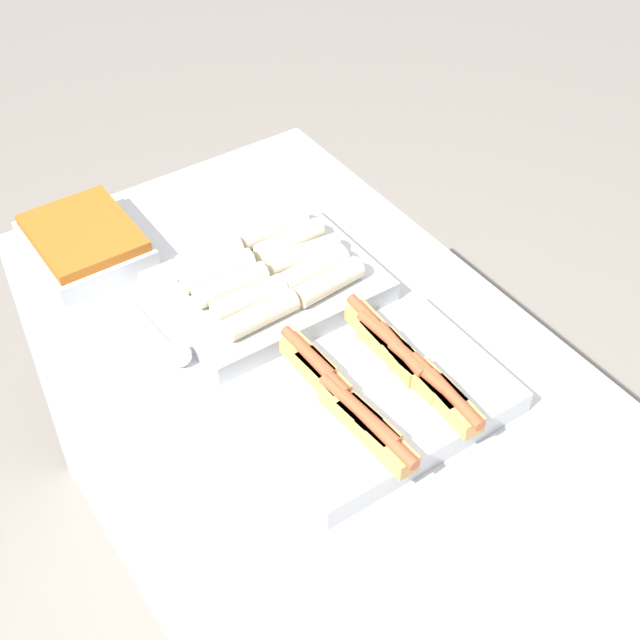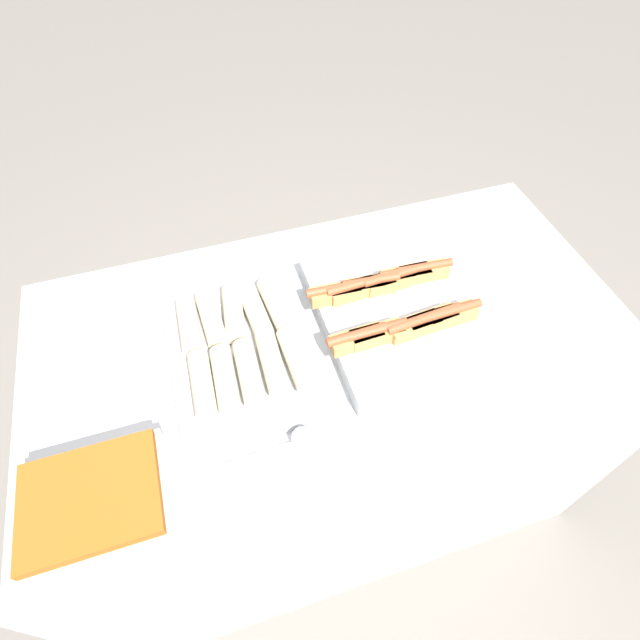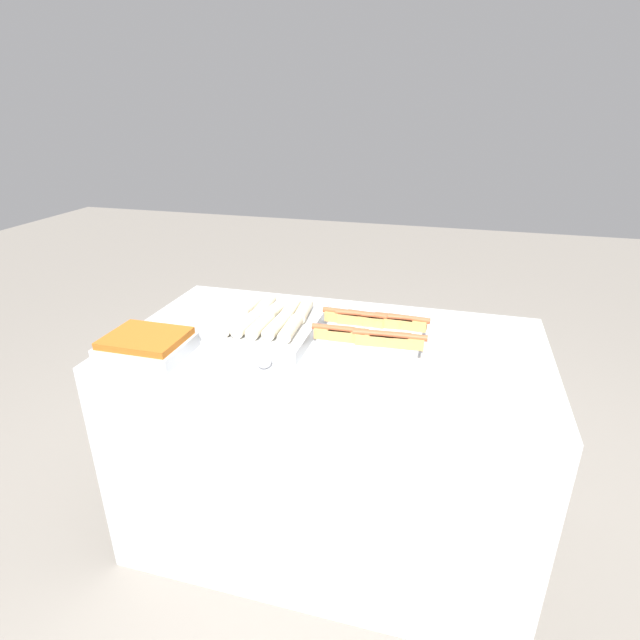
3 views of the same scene
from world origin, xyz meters
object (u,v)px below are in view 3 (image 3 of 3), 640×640
at_px(tray_wraps, 270,324).
at_px(serving_spoon_near, 260,362).
at_px(tray_hotdogs, 371,336).
at_px(tray_side_front, 147,345).

distance_m(tray_wraps, serving_spoon_near, 0.26).
relative_size(tray_hotdogs, tray_wraps, 1.05).
height_order(tray_wraps, serving_spoon_near, tray_wraps).
relative_size(tray_hotdogs, serving_spoon_near, 2.12).
distance_m(tray_hotdogs, tray_side_front, 0.79).
bearing_deg(tray_hotdogs, tray_wraps, -179.67).
bearing_deg(serving_spoon_near, tray_hotdogs, 38.20).
bearing_deg(tray_hotdogs, tray_side_front, -159.90).
distance_m(tray_hotdogs, serving_spoon_near, 0.41).
xyz_separation_m(tray_hotdogs, tray_side_front, (-0.74, -0.27, -0.00)).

